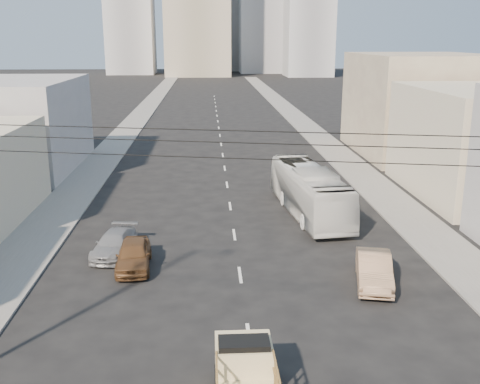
{
  "coord_description": "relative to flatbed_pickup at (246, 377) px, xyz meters",
  "views": [
    {
      "loc": [
        -1.54,
        -12.06,
        11.51
      ],
      "look_at": [
        0.17,
        17.01,
        3.5
      ],
      "focal_mm": 42.0,
      "sensor_mm": 36.0,
      "label": 1
    }
  ],
  "objects": [
    {
      "name": "lane_dashes",
      "position": [
        0.44,
        49.45,
        -1.09
      ],
      "size": [
        0.15,
        104.0,
        0.01
      ],
      "color": "silver",
      "rests_on": "ground"
    },
    {
      "name": "sedan_tan",
      "position": [
        6.81,
        8.99,
        -0.35
      ],
      "size": [
        2.51,
        4.75,
        1.49
      ],
      "primitive_type": "imported",
      "rotation": [
        0.0,
        0.0,
        -0.22
      ],
      "color": "tan",
      "rests_on": "ground"
    },
    {
      "name": "midrise_back",
      "position": [
        6.44,
        196.45,
        20.91
      ],
      "size": [
        18.0,
        18.0,
        44.0
      ],
      "primitive_type": "cube",
      "color": "#969699",
      "rests_on": "ground"
    },
    {
      "name": "bldg_left_far",
      "position": [
        -19.06,
        35.45,
        2.91
      ],
      "size": [
        12.0,
        16.0,
        8.0
      ],
      "primitive_type": "cube",
      "color": "#969699",
      "rests_on": "ground"
    },
    {
      "name": "midrise_east",
      "position": [
        30.44,
        161.45,
        12.91
      ],
      "size": [
        14.0,
        14.0,
        28.0
      ],
      "primitive_type": "cube",
      "color": "gray",
      "rests_on": "ground"
    },
    {
      "name": "bldg_right_far",
      "position": [
        20.44,
        40.45,
        3.91
      ],
      "size": [
        12.0,
        16.0,
        10.0
      ],
      "primitive_type": "cube",
      "color": "gray",
      "rests_on": "ground"
    },
    {
      "name": "sidewalk_left",
      "position": [
        -11.31,
        66.45,
        -1.03
      ],
      "size": [
        3.5,
        180.0,
        0.12
      ],
      "primitive_type": "cube",
      "color": "slate",
      "rests_on": "ground"
    },
    {
      "name": "sedan_grey",
      "position": [
        -6.28,
        13.61,
        -0.47
      ],
      "size": [
        2.42,
        4.54,
        1.25
      ],
      "primitive_type": "imported",
      "rotation": [
        0.0,
        0.0,
        -0.16
      ],
      "color": "gray",
      "rests_on": "ground"
    },
    {
      "name": "midrise_nw",
      "position": [
        -25.56,
        176.45,
        15.91
      ],
      "size": [
        15.0,
        15.0,
        34.0
      ],
      "primitive_type": "cube",
      "color": "gray",
      "rests_on": "ground"
    },
    {
      "name": "sedan_brown",
      "position": [
        -4.99,
        11.67,
        -0.37
      ],
      "size": [
        1.94,
        4.34,
        1.45
      ],
      "primitive_type": "imported",
      "rotation": [
        0.0,
        0.0,
        0.05
      ],
      "color": "brown",
      "rests_on": "ground"
    },
    {
      "name": "midrise_ne",
      "position": [
        18.44,
        181.45,
        18.91
      ],
      "size": [
        16.0,
        16.0,
        40.0
      ],
      "primitive_type": "cube",
      "color": "gray",
      "rests_on": "ground"
    },
    {
      "name": "sidewalk_right",
      "position": [
        12.19,
        66.45,
        -1.03
      ],
      "size": [
        3.5,
        180.0,
        0.12
      ],
      "primitive_type": "cube",
      "color": "slate",
      "rests_on": "ground"
    },
    {
      "name": "overhead_wires",
      "position": [
        0.44,
        -2.05,
        7.87
      ],
      "size": [
        23.01,
        5.02,
        0.72
      ],
      "color": "black",
      "rests_on": "ground"
    },
    {
      "name": "flatbed_pickup",
      "position": [
        0.0,
        0.0,
        0.0
      ],
      "size": [
        1.95,
        4.41,
        1.9
      ],
      "color": "beige",
      "rests_on": "ground"
    },
    {
      "name": "city_bus",
      "position": [
        5.67,
        20.3,
        0.52
      ],
      "size": [
        3.93,
        11.8,
        3.22
      ],
      "primitive_type": "imported",
      "rotation": [
        0.0,
        0.0,
        0.11
      ],
      "color": "silver",
      "rests_on": "ground"
    }
  ]
}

